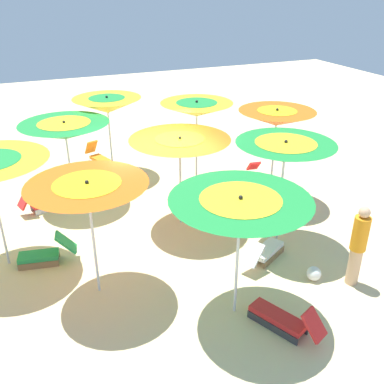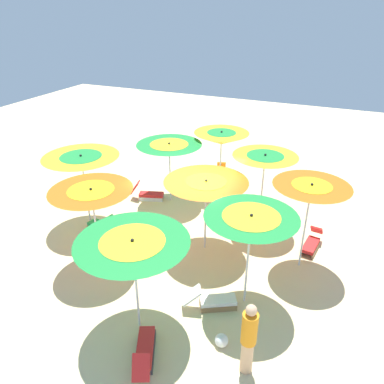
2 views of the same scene
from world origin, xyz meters
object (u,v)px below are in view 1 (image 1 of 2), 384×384
Objects in this scene: beach_umbrella_7 at (88,195)px; lounger_1 at (283,319)px; lounger_3 at (264,251)px; beach_umbrella_0 at (277,118)px; beach_umbrella_2 at (107,105)px; lounger_5 at (44,254)px; beach_umbrella_3 at (285,152)px; beach_umbrella_5 at (65,131)px; beach_umbrella_6 at (240,208)px; beach_umbrella_4 at (180,145)px; lounger_2 at (99,158)px; lounger_4 at (44,202)px; beachgoer_0 at (358,245)px; lounger_0 at (259,178)px; beach_ball at (314,274)px; beach_umbrella_1 at (197,109)px.

lounger_1 is at bearing -129.62° from beach_umbrella_7.
lounger_3 is at bearing -46.49° from lounger_1.
beach_umbrella_0 is 1.05× the size of beach_umbrella_2.
lounger_5 is (1.32, 0.85, -1.82)m from beach_umbrella_7.
beach_umbrella_5 is (3.87, 3.89, -0.23)m from beach_umbrella_3.
beach_umbrella_6 reaches higher than beach_umbrella_5.
beach_umbrella_4 is (-3.60, -0.83, -0.12)m from beach_umbrella_2.
lounger_5 is (-4.09, 2.40, -1.88)m from beach_umbrella_2.
beach_umbrella_5 is 1.82× the size of lounger_2.
lounger_4 is at bearing 9.24° from beach_umbrella_7.
lounger_1 is 4.98m from lounger_5.
lounger_3 is 1.89m from beachgoer_0.
beach_umbrella_4 is 3.31m from beach_umbrella_6.
beach_umbrella_6 reaches higher than lounger_0.
beach_umbrella_0 is at bearing 23.40° from lounger_2.
beach_umbrella_2 is 1.03× the size of beach_umbrella_7.
lounger_1 is 4.74× the size of beach_ball.
beach_umbrella_3 is 1.79× the size of lounger_1.
beach_umbrella_2 reaches higher than beach_umbrella_7.
beach_umbrella_4 is 4.88m from lounger_2.
lounger_4 is at bearing 127.13° from beach_umbrella_2.
beach_ball is at bearing -160.09° from beach_umbrella_2.
lounger_4 is (1.71, 5.65, -2.03)m from beach_umbrella_0.
beachgoer_0 is at bearing -0.19° from lounger_0.
lounger_2 is 0.73× the size of beachgoer_0.
lounger_0 is 0.95× the size of lounger_2.
lounger_4 is (1.96, 2.99, -1.77)m from beach_umbrella_4.
lounger_5 is (1.15, 4.90, -1.94)m from beach_umbrella_3.
beach_umbrella_5 is at bearing 45.13° from beach_umbrella_3.
beach_umbrella_7 reaches higher than lounger_2.
beach_umbrella_7 is (-1.81, 2.37, 0.06)m from beach_umbrella_4.
lounger_2 reaches higher than lounger_1.
lounger_2 is at bearing 19.47° from beach_ball.
lounger_1 is (-5.16, 2.58, 0.01)m from lounger_0.
beach_umbrella_4 is at bearing 87.29° from lounger_3.
beach_umbrella_2 is 5.10m from lounger_5.
lounger_2 is 8.57m from beachgoer_0.
lounger_3 reaches higher than beach_ball.
beach_umbrella_5 is 1.81× the size of lounger_5.
beach_umbrella_5 is at bearing 82.09° from beach_umbrella_1.
beach_umbrella_4 is (-1.76, 1.16, -0.26)m from beach_umbrella_1.
beach_ball is (-5.33, -3.82, -1.79)m from beach_umbrella_5.
beach_umbrella_4 reaches higher than beach_umbrella_5.
beach_umbrella_0 reaches higher than lounger_5.
beach_umbrella_3 is at bearing 152.23° from beach_umbrella_0.
beach_umbrella_7 reaches higher than beach_umbrella_6.
lounger_4 reaches higher than lounger_1.
beach_umbrella_3 is 3.37m from lounger_1.
beach_umbrella_0 is 5.29m from lounger_1.
beach_umbrella_7 reaches higher than lounger_4.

